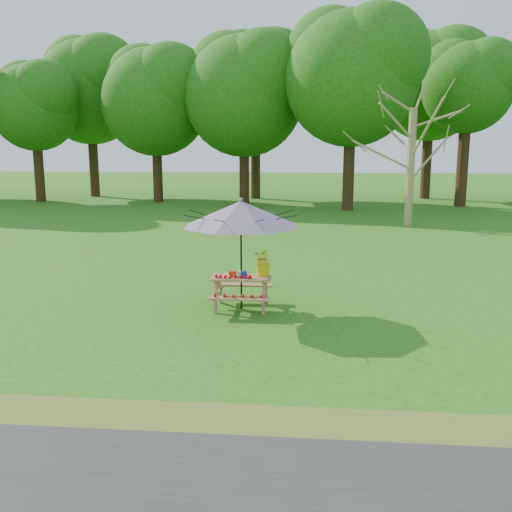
# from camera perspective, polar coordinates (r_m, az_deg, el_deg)

# --- Properties ---
(ground) EXTENTS (120.00, 120.00, 0.00)m
(ground) POSITION_cam_1_polar(r_m,az_deg,el_deg) (10.13, -14.21, -8.25)
(ground) COLOR #216413
(ground) RESTS_ON ground
(drygrass_strip) EXTENTS (120.00, 1.20, 0.01)m
(drygrass_strip) POSITION_cam_1_polar(r_m,az_deg,el_deg) (7.75, -21.27, -14.85)
(drygrass_strip) COLOR olive
(drygrass_strip) RESTS_ON ground
(treeline) EXTENTS (60.00, 12.00, 16.00)m
(treeline) POSITION_cam_1_polar(r_m,az_deg,el_deg) (31.52, -0.84, 19.67)
(treeline) COLOR #1A590F
(treeline) RESTS_ON ground
(bare_tree) EXTENTS (7.57, 7.57, 10.97)m
(bare_tree) POSITION_cam_1_polar(r_m,az_deg,el_deg) (24.37, 15.73, 18.63)
(bare_tree) COLOR #917B4F
(bare_tree) RESTS_ON ground
(picnic_table) EXTENTS (1.20, 1.32, 0.67)m
(picnic_table) POSITION_cam_1_polar(r_m,az_deg,el_deg) (11.62, -1.48, -3.72)
(picnic_table) COLOR #A5704A
(picnic_table) RESTS_ON ground
(patio_umbrella) EXTENTS (2.97, 2.97, 2.27)m
(patio_umbrella) POSITION_cam_1_polar(r_m,az_deg,el_deg) (11.32, -1.52, 4.25)
(patio_umbrella) COLOR black
(patio_umbrella) RESTS_ON ground
(produce_bins) EXTENTS (0.37, 0.42, 0.13)m
(produce_bins) POSITION_cam_1_polar(r_m,az_deg,el_deg) (11.56, -1.67, -1.78)
(produce_bins) COLOR red
(produce_bins) RESTS_ON picnic_table
(tomatoes_row) EXTENTS (0.77, 0.13, 0.07)m
(tomatoes_row) POSITION_cam_1_polar(r_m,az_deg,el_deg) (11.38, -2.34, -2.09)
(tomatoes_row) COLOR red
(tomatoes_row) RESTS_ON picnic_table
(flower_bucket) EXTENTS (0.41, 0.38, 0.57)m
(flower_bucket) POSITION_cam_1_polar(r_m,az_deg,el_deg) (11.55, 0.71, -0.50)
(flower_bucket) COLOR #D8C40B
(flower_bucket) RESTS_ON picnic_table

